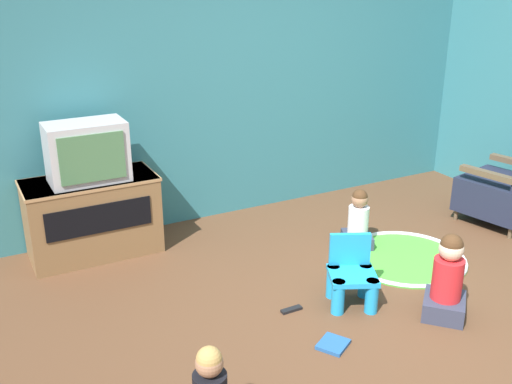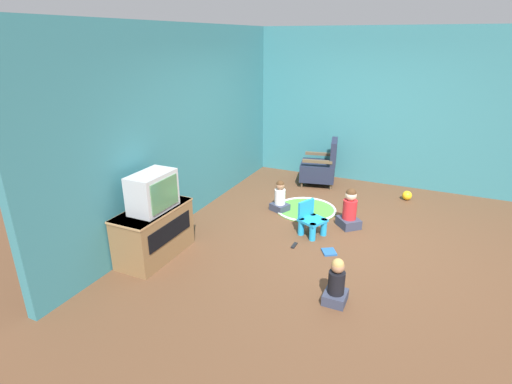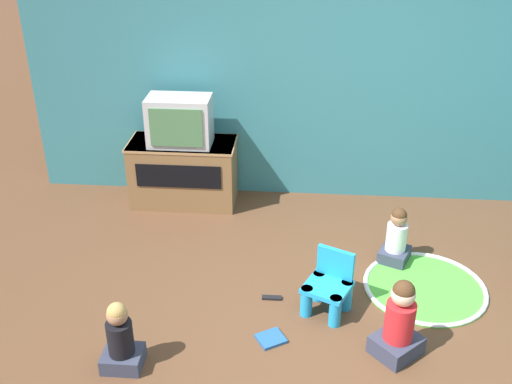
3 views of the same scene
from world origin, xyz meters
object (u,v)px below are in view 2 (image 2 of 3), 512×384
at_px(tv_cabinet, 154,232).
at_px(remote_control, 294,245).
at_px(yellow_kid_chair, 311,222).
at_px(black_armchair, 320,167).
at_px(child_watching_right, 336,284).
at_px(television, 153,192).
at_px(child_watching_center, 350,210).
at_px(toy_ball, 407,195).
at_px(child_watching_left, 280,198).
at_px(book, 329,252).

height_order(tv_cabinet, remote_control, tv_cabinet).
xyz_separation_m(yellow_kid_chair, remote_control, (-0.42, 0.09, -0.18)).
relative_size(black_armchair, child_watching_right, 1.67).
height_order(tv_cabinet, television, television).
bearing_deg(child_watching_right, child_watching_center, 8.06).
bearing_deg(television, tv_cabinet, 90.00).
bearing_deg(black_armchair, toy_ball, 72.59).
bearing_deg(toy_ball, television, 140.94).
distance_m(television, child_watching_left, 2.22).
bearing_deg(child_watching_left, toy_ball, -119.91).
relative_size(yellow_kid_chair, child_watching_right, 0.92).
xyz_separation_m(child_watching_left, book, (-0.97, -1.06, -0.21)).
distance_m(television, child_watching_right, 2.33).
bearing_deg(television, book, -63.14).
bearing_deg(child_watching_right, child_watching_left, 35.25).
relative_size(tv_cabinet, remote_control, 6.80).
bearing_deg(remote_control, yellow_kid_chair, -13.27).
relative_size(book, remote_control, 1.59).
bearing_deg(black_armchair, television, -30.16).
bearing_deg(remote_control, child_watching_left, 30.49).
distance_m(child_watching_left, toy_ball, 2.21).
xyz_separation_m(tv_cabinet, child_watching_center, (1.82, -2.01, -0.07)).
relative_size(black_armchair, toy_ball, 5.41).
distance_m(tv_cabinet, child_watching_center, 2.72).
bearing_deg(child_watching_center, toy_ball, -67.67).
bearing_deg(toy_ball, child_watching_left, 126.22).
xyz_separation_m(child_watching_left, child_watching_right, (-1.93, -1.38, 0.00)).
bearing_deg(child_watching_left, yellow_kid_chair, 164.16).
distance_m(black_armchair, child_watching_center, 1.80).
bearing_deg(child_watching_right, yellow_kid_chair, 26.59).
height_order(television, book, television).
relative_size(yellow_kid_chair, remote_control, 3.13).
height_order(black_armchair, child_watching_left, black_armchair).
bearing_deg(tv_cabinet, book, -63.61).
distance_m(yellow_kid_chair, book, 0.57).
height_order(yellow_kid_chair, toy_ball, yellow_kid_chair).
bearing_deg(remote_control, tv_cabinet, 121.87).
bearing_deg(yellow_kid_chair, child_watching_right, -127.95).
relative_size(tv_cabinet, child_watching_right, 2.01).
xyz_separation_m(child_watching_center, book, (-0.85, 0.05, -0.24)).
xyz_separation_m(television, remote_control, (0.95, -1.46, -0.86)).
relative_size(tv_cabinet, child_watching_center, 1.72).
height_order(black_armchair, child_watching_right, black_armchair).
xyz_separation_m(television, child_watching_right, (0.01, -2.24, -0.64)).
distance_m(child_watching_left, remote_control, 1.18).
relative_size(toy_ball, book, 0.66).
xyz_separation_m(black_armchair, child_watching_right, (-3.38, -1.16, -0.11)).
bearing_deg(book, remote_control, 61.50).
bearing_deg(black_armchair, remote_control, -3.74).
bearing_deg(child_watching_right, toy_ball, -7.35).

